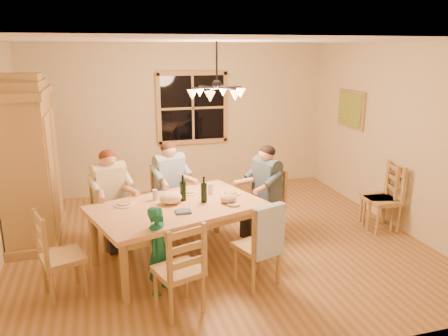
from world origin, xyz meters
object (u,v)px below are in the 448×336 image
object	(u,v)px
chair_near_right	(257,258)
chair_end_right	(265,216)
child	(159,250)
chandelier	(217,92)
adult_woman	(110,186)
adult_plaid_man	(170,176)
chair_near_left	(179,284)
chair_far_right	(171,211)
armoire	(30,166)
adult_slate_man	(266,180)
chair_end_left	(64,270)
chair_spare_front	(377,207)
wine_bottle_a	(183,188)
chair_far_left	(113,224)
dining_table	(177,212)
wine_bottle_b	(204,189)
chair_spare_back	(382,210)

from	to	relation	value
chair_near_right	chair_end_right	xyz separation A→B (m)	(0.55, 1.18, 0.00)
child	chandelier	bearing A→B (deg)	-3.70
adult_woman	adult_plaid_man	world-z (taller)	same
chair_near_left	chair_near_right	world-z (taller)	same
chandelier	chair_far_right	size ratio (longest dim) A/B	0.78
armoire	chair_far_right	size ratio (longest dim) A/B	2.32
adult_slate_man	chair_end_right	bearing A→B (deg)	161.92
chair_end_left	chair_spare_front	distance (m)	4.46
wine_bottle_a	adult_plaid_man	bearing A→B (deg)	91.85
chair_near_left	chair_end_right	xyz separation A→B (m)	(1.51, 1.49, 0.00)
chair_far_left	chair_spare_front	bearing A→B (deg)	155.43
adult_woman	chair_end_left	bearing A→B (deg)	46.74
child	armoire	bearing A→B (deg)	76.05
dining_table	chair_end_right	size ratio (longest dim) A/B	2.31
dining_table	wine_bottle_b	bearing A→B (deg)	2.86
chair_end_right	child	world-z (taller)	same
chandelier	chair_near_right	distance (m)	2.13
adult_slate_man	chair_spare_front	xyz separation A→B (m)	(1.75, -0.12, -0.54)
dining_table	chair_end_left	distance (m)	1.44
armoire	adult_plaid_man	xyz separation A→B (m)	(1.87, -0.24, -0.22)
chair_far_left	adult_woman	bearing A→B (deg)	-32.12
child	chair_spare_front	world-z (taller)	same
chair_end_left	chair_far_left	bearing A→B (deg)	136.74
wine_bottle_b	chair_spare_back	size ratio (longest dim) A/B	0.33
chair_end_right	adult_slate_man	distance (m)	0.54
chandelier	chair_spare_front	xyz separation A→B (m)	(2.45, -0.12, -1.77)
chair_far_right	adult_plaid_man	size ratio (longest dim) A/B	1.13
chandelier	chair_spare_front	size ratio (longest dim) A/B	0.78
chair_near_left	wine_bottle_a	bearing A→B (deg)	58.50
adult_plaid_man	chair_spare_front	size ratio (longest dim) A/B	0.88
child	chair_spare_back	size ratio (longest dim) A/B	1.00
dining_table	adult_plaid_man	bearing A→B (deg)	85.70
armoire	dining_table	world-z (taller)	armoire
chair_end_right	wine_bottle_b	distance (m)	1.24
armoire	adult_plaid_man	world-z (taller)	armoire
chair_near_right	wine_bottle_b	bearing A→B (deg)	101.29
chair_far_left	wine_bottle_a	distance (m)	1.23
chair_near_right	wine_bottle_b	distance (m)	1.07
adult_woman	child	bearing A→B (deg)	90.39
child	chair_near_left	bearing A→B (deg)	-125.23
chandelier	wine_bottle_b	bearing A→B (deg)	-124.43
chair_far_left	chair_spare_back	distance (m)	3.89
chair_end_right	adult_woman	xyz separation A→B (m)	(-2.10, 0.31, 0.54)
chair_end_left	chair_spare_back	distance (m)	4.44
chair_near_right	chair_end_left	distance (m)	2.12
chair_spare_back	child	bearing A→B (deg)	106.12
chandelier	wine_bottle_a	distance (m)	1.29
chair_near_left	chair_far_right	bearing A→B (deg)	64.80
dining_table	adult_plaid_man	xyz separation A→B (m)	(0.08, 1.02, 0.18)
chair_far_left	chair_spare_back	xyz separation A→B (m)	(3.85, -0.56, 0.00)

